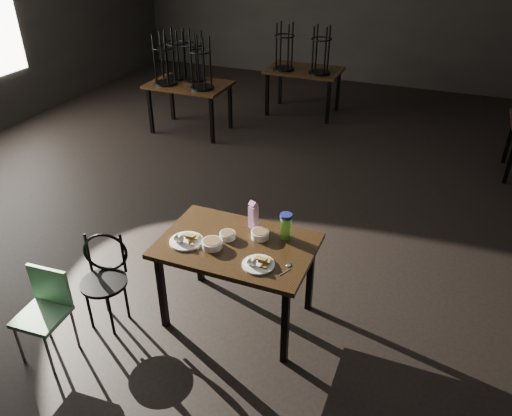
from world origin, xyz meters
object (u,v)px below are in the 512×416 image
at_px(main_table, 237,252).
at_px(bentwood_chair, 105,273).
at_px(water_bottle, 286,226).
at_px(school_chair, 45,306).
at_px(juice_carton, 253,215).

xyz_separation_m(main_table, bentwood_chair, (-0.98, -0.41, -0.21)).
height_order(main_table, water_bottle, water_bottle).
xyz_separation_m(water_bottle, school_chair, (-1.50, -1.10, -0.42)).
bearing_deg(bentwood_chair, water_bottle, 3.89).
bearing_deg(bentwood_chair, school_chair, -134.32).
bearing_deg(school_chair, main_table, 32.95).
height_order(juice_carton, bentwood_chair, juice_carton).
bearing_deg(main_table, juice_carton, 83.45).
bearing_deg(main_table, water_bottle, 34.52).
relative_size(main_table, juice_carton, 4.93).
relative_size(juice_carton, school_chair, 0.34).
relative_size(water_bottle, school_chair, 0.29).
distance_m(water_bottle, bentwood_chair, 1.50).
xyz_separation_m(juice_carton, bentwood_chair, (-1.01, -0.67, -0.40)).
xyz_separation_m(juice_carton, school_chair, (-1.21, -1.14, -0.42)).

